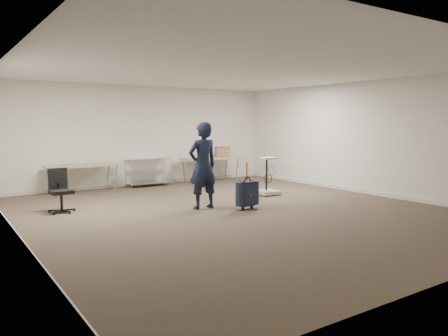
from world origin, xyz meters
TOP-DOWN VIEW (x-y plane):
  - ground at (0.00, 0.00)m, footprint 9.00×9.00m
  - room_shell at (0.00, 1.38)m, footprint 8.00×9.00m
  - folding_table_left at (-1.90, 3.95)m, footprint 1.80×0.75m
  - folding_table_right at (1.90, 3.95)m, footprint 1.80×0.75m
  - wire_shelf at (0.00, 4.20)m, footprint 1.22×0.47m
  - person at (-0.38, 0.63)m, footprint 0.66×0.44m
  - suitcase at (0.33, 0.04)m, footprint 0.36×0.21m
  - office_chair at (-2.93, 1.88)m, footprint 0.53×0.53m
  - equipment_cart at (1.86, 1.23)m, footprint 0.53×0.53m
  - cardboard_box at (2.35, 4.00)m, footprint 0.50×0.44m

SIDE VIEW (x-z plane):
  - ground at x=0.00m, z-range 0.00..0.00m
  - room_shell at x=0.00m, z-range -4.45..4.55m
  - equipment_cart at x=1.86m, z-range -0.22..0.71m
  - office_chair at x=-2.93m, z-range -0.17..0.70m
  - suitcase at x=0.33m, z-range -0.15..0.81m
  - wire_shelf at x=0.00m, z-range 0.04..0.84m
  - folding_table_left at x=-1.90m, z-range 0.31..1.04m
  - folding_table_right at x=1.90m, z-range 0.31..1.04m
  - cardboard_box at x=2.35m, z-range 0.73..1.04m
  - person at x=-0.38m, z-range 0.00..1.79m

